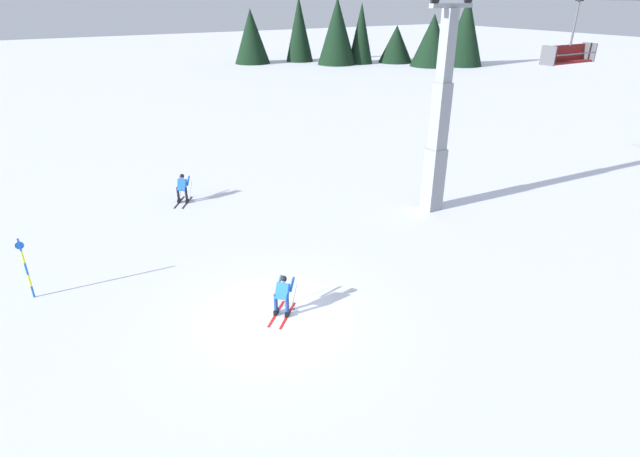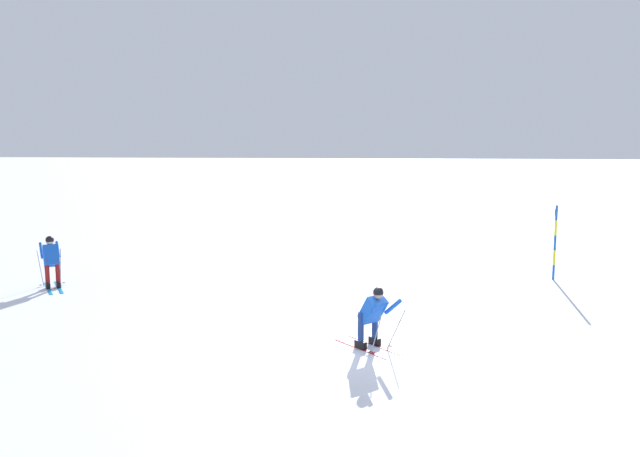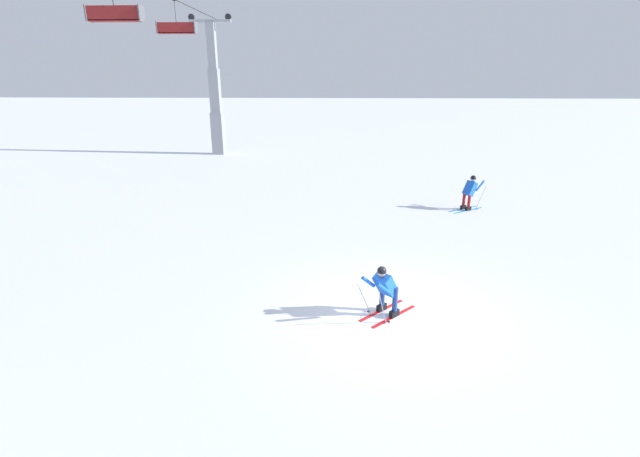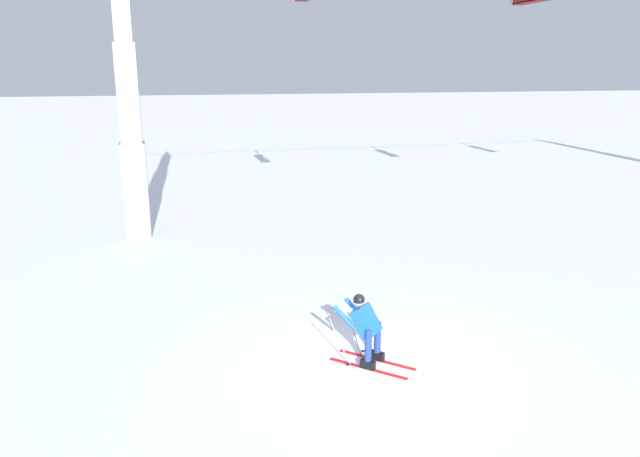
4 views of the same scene
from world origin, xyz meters
TOP-DOWN VIEW (x-y plane):
  - ground_plane at (0.00, 0.00)m, footprint 260.00×260.00m
  - skier_carving_main at (-0.13, 0.35)m, footprint 1.51×1.52m
  - lift_tower_near at (-4.44, 10.90)m, footprint 0.80×2.36m

SIDE VIEW (x-z plane):
  - ground_plane at x=0.00m, z-range 0.00..0.00m
  - skier_carving_main at x=-0.13m, z-range 0.03..1.50m
  - lift_tower_near at x=-4.44m, z-range -0.87..9.01m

